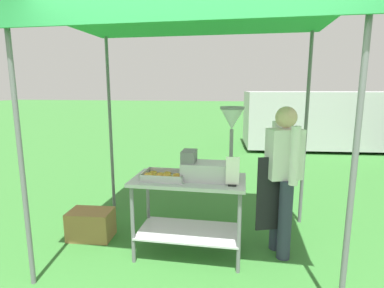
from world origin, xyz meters
TOP-DOWN VIEW (x-y plane):
  - ground_plane at (0.00, 6.00)m, footprint 70.00×70.00m
  - stall_canopy at (-0.19, 1.11)m, footprint 2.87×2.00m
  - donut_cart at (-0.19, 1.01)m, footprint 1.18×0.61m
  - donut_tray at (-0.45, 0.97)m, footprint 0.45×0.33m
  - donut_fryer at (0.06, 1.01)m, footprint 0.62×0.28m
  - menu_sign at (0.27, 0.84)m, footprint 0.13×0.05m
  - vendor at (0.78, 1.20)m, footprint 0.46×0.53m
  - supply_crate at (-1.42, 1.17)m, footprint 0.53×0.37m
  - van_silver at (3.12, 7.58)m, footprint 5.55×2.42m

SIDE VIEW (x-z plane):
  - ground_plane at x=0.00m, z-range 0.00..0.00m
  - supply_crate at x=-1.42m, z-range 0.00..0.35m
  - donut_cart at x=-0.19m, z-range 0.20..1.06m
  - van_silver at x=3.12m, z-range 0.03..1.72m
  - donut_tray at x=-0.45m, z-range 0.85..0.92m
  - vendor at x=0.78m, z-range 0.10..1.71m
  - menu_sign at x=0.27m, z-range 0.84..1.13m
  - donut_fryer at x=0.06m, z-range 0.73..1.48m
  - stall_canopy at x=-0.19m, z-range 1.16..3.68m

